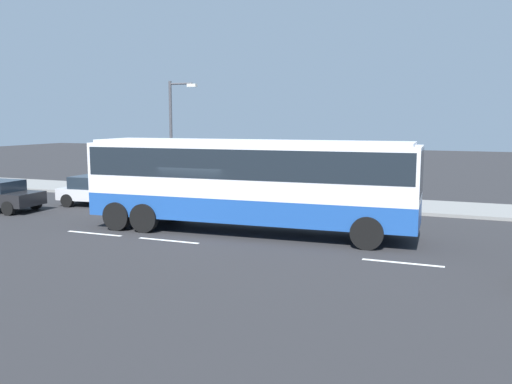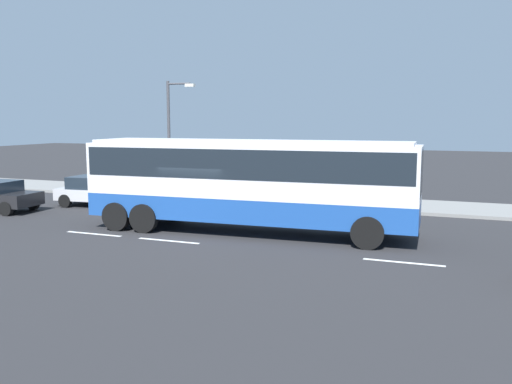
{
  "view_description": "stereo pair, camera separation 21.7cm",
  "coord_description": "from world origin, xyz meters",
  "px_view_note": "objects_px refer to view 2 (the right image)",
  "views": [
    {
      "loc": [
        9.52,
        -18.14,
        4.26
      ],
      "look_at": [
        2.15,
        0.18,
        1.6
      ],
      "focal_mm": 38.12,
      "sensor_mm": 36.0,
      "label": 1
    },
    {
      "loc": [
        9.31,
        -18.22,
        4.26
      ],
      "look_at": [
        2.15,
        0.18,
        1.6
      ],
      "focal_mm": 38.12,
      "sensor_mm": 36.0,
      "label": 2
    }
  ],
  "objects_px": {
    "car_silver_hatch": "(101,190)",
    "coach_bus": "(249,176)",
    "pedestrian_near_curb": "(263,178)",
    "street_lamp": "(172,130)"
  },
  "relations": [
    {
      "from": "coach_bus",
      "to": "car_silver_hatch",
      "type": "height_order",
      "value": "coach_bus"
    },
    {
      "from": "car_silver_hatch",
      "to": "coach_bus",
      "type": "bearing_deg",
      "value": -24.26
    },
    {
      "from": "pedestrian_near_curb",
      "to": "coach_bus",
      "type": "bearing_deg",
      "value": 132.88
    },
    {
      "from": "pedestrian_near_curb",
      "to": "street_lamp",
      "type": "distance_m",
      "value": 5.52
    },
    {
      "from": "coach_bus",
      "to": "pedestrian_near_curb",
      "type": "height_order",
      "value": "coach_bus"
    },
    {
      "from": "coach_bus",
      "to": "pedestrian_near_curb",
      "type": "relative_size",
      "value": 7.3
    },
    {
      "from": "street_lamp",
      "to": "pedestrian_near_curb",
      "type": "bearing_deg",
      "value": 16.11
    },
    {
      "from": "pedestrian_near_curb",
      "to": "street_lamp",
      "type": "height_order",
      "value": "street_lamp"
    },
    {
      "from": "coach_bus",
      "to": "pedestrian_near_curb",
      "type": "bearing_deg",
      "value": 104.14
    },
    {
      "from": "coach_bus",
      "to": "street_lamp",
      "type": "relative_size",
      "value": 2.04
    }
  ]
}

